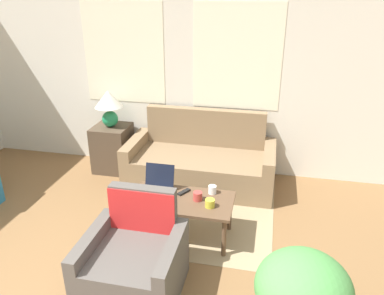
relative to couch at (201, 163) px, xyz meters
The scene contains 13 objects.
wall_back 1.17m from the couch, 124.31° to the left, with size 6.94×0.06×2.60m.
rug 0.68m from the couch, 86.47° to the right, with size 1.82×1.88×0.01m.
couch is the anchor object (origin of this frame).
armchair 1.98m from the couch, 94.91° to the right, with size 0.77×0.74×0.83m.
side_table 1.26m from the couch, behind, with size 0.47×0.47×0.63m.
table_lamp 1.43m from the couch, behind, with size 0.36×0.36×0.49m.
coffee_table 1.20m from the couch, 88.13° to the right, with size 1.01×0.53×0.43m.
laptop 1.18m from the couch, 101.49° to the right, with size 0.30×0.33×0.27m.
cup_navy 1.21m from the couch, 80.57° to the right, with size 0.09×0.09×0.09m.
cup_yellow 1.33m from the couch, 75.33° to the right, with size 0.09×0.09×0.08m.
cup_white 1.08m from the couch, 72.82° to the right, with size 0.08×0.08×0.08m.
tv_remote 1.08m from the couch, 88.34° to the right, with size 0.11×0.15×0.02m.
potted_plant 2.48m from the couch, 62.59° to the right, with size 0.66×0.66×0.71m.
Camera 1 is at (1.11, -1.18, 2.36)m, focal length 35.00 mm.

